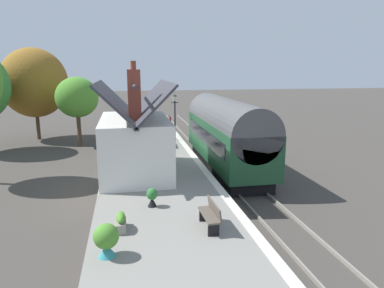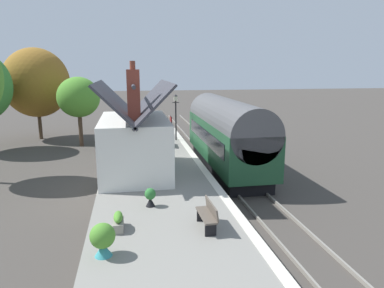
% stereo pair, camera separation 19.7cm
% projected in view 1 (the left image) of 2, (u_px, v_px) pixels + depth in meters
% --- Properties ---
extents(ground_plane, '(160.00, 160.00, 0.00)m').
position_uv_depth(ground_plane, '(215.00, 174.00, 20.61)').
color(ground_plane, '#423D38').
extents(platform, '(32.00, 5.31, 1.00)m').
position_uv_depth(platform, '(153.00, 169.00, 19.84)').
color(platform, gray).
rests_on(platform, ground).
extents(platform_edge_coping, '(32.00, 0.36, 0.02)m').
position_uv_depth(platform_edge_coping, '(196.00, 159.00, 20.18)').
color(platform_edge_coping, beige).
rests_on(platform_edge_coping, platform).
extents(rail_near, '(52.00, 0.08, 0.14)m').
position_uv_depth(rail_near, '(242.00, 172.00, 20.89)').
color(rail_near, gray).
rests_on(rail_near, ground).
extents(rail_far, '(52.00, 0.08, 0.14)m').
position_uv_depth(rail_far, '(218.00, 173.00, 20.63)').
color(rail_far, gray).
rests_on(rail_far, ground).
extents(train, '(10.71, 2.73, 4.32)m').
position_uv_depth(train, '(226.00, 134.00, 21.24)').
color(train, black).
rests_on(train, ground).
extents(station_building, '(6.23, 3.47, 5.40)m').
position_uv_depth(station_building, '(135.00, 142.00, 17.21)').
color(station_building, white).
rests_on(station_building, platform).
extents(bench_near_building, '(1.41, 0.47, 0.88)m').
position_uv_depth(bench_near_building, '(157.00, 129.00, 27.11)').
color(bench_near_building, brown).
rests_on(bench_near_building, platform).
extents(bench_mid_platform, '(1.41, 0.48, 0.88)m').
position_uv_depth(bench_mid_platform, '(211.00, 214.00, 11.35)').
color(bench_mid_platform, brown).
rests_on(bench_mid_platform, platform).
extents(bench_by_lamp, '(1.42, 0.50, 0.88)m').
position_uv_depth(bench_by_lamp, '(165.00, 139.00, 23.35)').
color(bench_by_lamp, brown).
rests_on(bench_by_lamp, platform).
extents(bench_platform_end, '(1.41, 0.47, 0.88)m').
position_uv_depth(bench_platform_end, '(155.00, 124.00, 29.95)').
color(bench_platform_end, brown).
rests_on(bench_platform_end, platform).
extents(planter_by_door, '(0.70, 0.70, 0.95)m').
position_uv_depth(planter_by_door, '(106.00, 239.00, 9.61)').
color(planter_by_door, teal).
rests_on(planter_by_door, platform).
extents(planter_edge_far, '(0.83, 0.32, 0.57)m').
position_uv_depth(planter_edge_far, '(121.00, 222.00, 11.27)').
color(planter_edge_far, gray).
rests_on(planter_edge_far, platform).
extents(planter_under_sign, '(1.06, 0.32, 0.62)m').
position_uv_depth(planter_under_sign, '(120.00, 124.00, 30.63)').
color(planter_under_sign, '#9E5138').
rests_on(planter_under_sign, platform).
extents(planter_edge_near, '(0.46, 0.46, 0.70)m').
position_uv_depth(planter_edge_near, '(140.00, 135.00, 25.55)').
color(planter_edge_near, black).
rests_on(planter_edge_near, platform).
extents(planter_bench_left, '(0.53, 0.53, 0.79)m').
position_uv_depth(planter_bench_left, '(124.00, 143.00, 22.32)').
color(planter_bench_left, gray).
rests_on(planter_bench_left, platform).
extents(planter_bench_right, '(0.41, 0.41, 0.71)m').
position_uv_depth(planter_bench_right, '(152.00, 197.00, 13.15)').
color(planter_bench_right, black).
rests_on(planter_bench_right, platform).
extents(planter_corner_building, '(0.54, 0.54, 0.84)m').
position_uv_depth(planter_corner_building, '(117.00, 137.00, 24.16)').
color(planter_corner_building, gray).
rests_on(planter_corner_building, platform).
extents(lamp_post_platform, '(0.32, 0.50, 3.30)m').
position_uv_depth(lamp_post_platform, '(175.00, 108.00, 24.94)').
color(lamp_post_platform, black).
rests_on(lamp_post_platform, platform).
extents(station_sign_board, '(0.96, 0.06, 1.57)m').
position_uv_depth(station_sign_board, '(170.00, 121.00, 26.45)').
color(station_sign_board, black).
rests_on(station_sign_board, platform).
extents(tree_far_left, '(3.04, 3.27, 5.46)m').
position_uv_depth(tree_far_left, '(77.00, 98.00, 27.16)').
color(tree_far_left, '#4C3828').
rests_on(tree_far_left, ground).
extents(tree_far_right, '(5.18, 5.55, 7.81)m').
position_uv_depth(tree_far_right, '(34.00, 83.00, 29.80)').
color(tree_far_right, '#4C3828').
rests_on(tree_far_right, ground).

